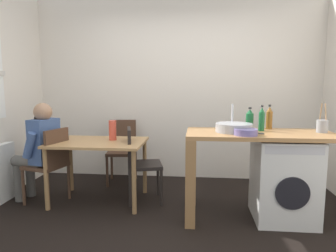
% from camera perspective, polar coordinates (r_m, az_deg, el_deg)
% --- Properties ---
extents(ground_plane, '(5.46, 5.46, 0.00)m').
position_cam_1_polar(ground_plane, '(3.14, -0.92, -18.72)').
color(ground_plane, black).
extents(wall_back, '(4.60, 0.10, 2.70)m').
position_cam_1_polar(wall_back, '(4.56, 1.61, 7.05)').
color(wall_back, silver).
rests_on(wall_back, ground_plane).
extents(dining_table, '(1.10, 0.76, 0.74)m').
position_cam_1_polar(dining_table, '(3.69, -13.10, -4.31)').
color(dining_table, tan).
rests_on(dining_table, ground_plane).
extents(chair_person_seat, '(0.49, 0.49, 0.90)m').
position_cam_1_polar(chair_person_seat, '(3.83, -21.45, -6.30)').
color(chair_person_seat, '#4C3323').
rests_on(chair_person_seat, ground_plane).
extents(chair_opposite, '(0.48, 0.48, 0.90)m').
position_cam_1_polar(chair_opposite, '(3.63, -5.66, -6.55)').
color(chair_opposite, black).
rests_on(chair_opposite, ground_plane).
extents(chair_spare_by_wall, '(0.44, 0.44, 0.90)m').
position_cam_1_polar(chair_spare_by_wall, '(4.42, -8.68, -4.05)').
color(chair_spare_by_wall, '#4C3323').
rests_on(chair_spare_by_wall, ground_plane).
extents(seated_person, '(0.55, 0.54, 1.20)m').
position_cam_1_polar(seated_person, '(3.90, -23.34, -3.69)').
color(seated_person, '#595651').
rests_on(seated_person, ground_plane).
extents(kitchen_counter, '(1.50, 0.68, 0.92)m').
position_cam_1_polar(kitchen_counter, '(3.21, 13.25, -3.92)').
color(kitchen_counter, '#9E7042').
rests_on(kitchen_counter, ground_plane).
extents(washing_machine, '(0.60, 0.61, 0.86)m').
position_cam_1_polar(washing_machine, '(3.39, 21.16, -9.42)').
color(washing_machine, silver).
rests_on(washing_machine, ground_plane).
extents(sink_basin, '(0.38, 0.38, 0.09)m').
position_cam_1_polar(sink_basin, '(3.17, 12.44, -0.31)').
color(sink_basin, '#9EA0A5').
rests_on(sink_basin, kitchen_counter).
extents(tap, '(0.02, 0.02, 0.28)m').
position_cam_1_polar(tap, '(3.34, 12.13, 1.72)').
color(tap, '#B2B2B7').
rests_on(tap, kitchen_counter).
extents(bottle_tall_green, '(0.08, 0.08, 0.24)m').
position_cam_1_polar(bottle_tall_green, '(3.38, 15.27, 1.19)').
color(bottle_tall_green, '#19592D').
rests_on(bottle_tall_green, kitchen_counter).
extents(bottle_squat_brown, '(0.06, 0.06, 0.27)m').
position_cam_1_polar(bottle_squat_brown, '(3.32, 17.39, 1.23)').
color(bottle_squat_brown, '#19592D').
rests_on(bottle_squat_brown, kitchen_counter).
extents(bottle_clear_small, '(0.07, 0.07, 0.27)m').
position_cam_1_polar(bottle_clear_small, '(3.49, 18.71, 1.44)').
color(bottle_clear_small, brown).
rests_on(bottle_clear_small, kitchen_counter).
extents(mixing_bowl, '(0.23, 0.23, 0.06)m').
position_cam_1_polar(mixing_bowl, '(2.99, 14.58, -1.04)').
color(mixing_bowl, slate).
rests_on(mixing_bowl, kitchen_counter).
extents(utensil_crock, '(0.11, 0.11, 0.30)m').
position_cam_1_polar(utensil_crock, '(3.44, 27.28, 0.03)').
color(utensil_crock, gray).
rests_on(utensil_crock, kitchen_counter).
extents(vase, '(0.09, 0.09, 0.24)m').
position_cam_1_polar(vase, '(3.70, -10.50, -0.78)').
color(vase, '#D84C38').
rests_on(vase, dining_table).
extents(scissors, '(0.15, 0.06, 0.01)m').
position_cam_1_polar(scissors, '(3.12, 16.52, -1.35)').
color(scissors, '#B2B2B7').
rests_on(scissors, kitchen_counter).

